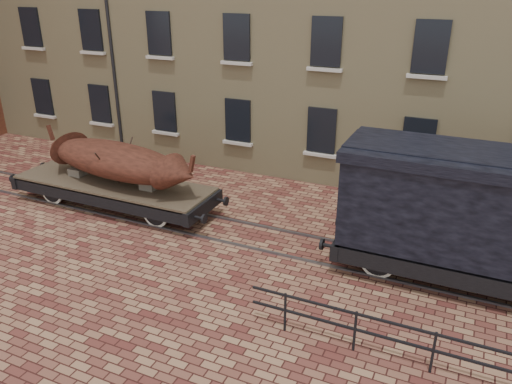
% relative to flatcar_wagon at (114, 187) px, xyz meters
% --- Properties ---
extents(ground, '(90.00, 90.00, 0.00)m').
position_rel_flatcar_wagon_xyz_m(ground, '(4.90, -0.00, -0.77)').
color(ground, '#54241F').
extents(rail_track, '(30.00, 1.52, 0.06)m').
position_rel_flatcar_wagon_xyz_m(rail_track, '(4.90, -0.00, -0.74)').
color(rail_track, '#59595E').
rests_on(rail_track, ground).
extents(flatcar_wagon, '(8.14, 2.21, 1.23)m').
position_rel_flatcar_wagon_xyz_m(flatcar_wagon, '(0.00, 0.00, 0.00)').
color(flatcar_wagon, brown).
rests_on(flatcar_wagon, ground).
extents(iron_boat, '(6.68, 2.48, 1.60)m').
position_rel_flatcar_wagon_xyz_m(iron_boat, '(0.26, -0.00, 1.02)').
color(iron_boat, '#58271B').
rests_on(iron_boat, flatcar_wagon).
extents(goods_van, '(6.96, 2.54, 3.60)m').
position_rel_flatcar_wagon_xyz_m(goods_van, '(11.24, -0.00, 1.49)').
color(goods_van, black).
rests_on(goods_van, ground).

